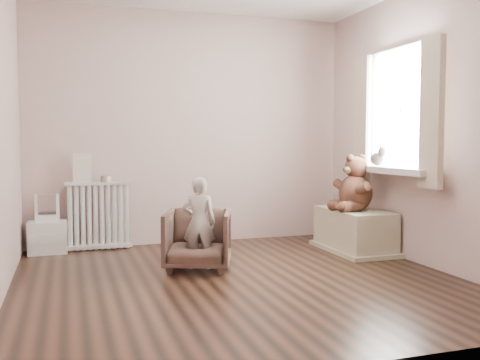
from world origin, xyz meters
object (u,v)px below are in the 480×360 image
object	(u,v)px
armchair	(198,239)
toy_bench	(354,232)
toy_vanity	(47,227)
plush_cat	(378,156)
radiator	(99,213)
child	(199,223)
teddy_bear	(356,188)

from	to	relation	value
armchair	toy_bench	distance (m)	1.78
toy_vanity	plush_cat	size ratio (longest dim) A/B	2.49
radiator	child	bearing A→B (deg)	-57.18
teddy_bear	child	bearing A→B (deg)	-178.80
child	toy_bench	world-z (taller)	child
toy_bench	teddy_bear	world-z (taller)	teddy_bear
radiator	teddy_bear	bearing A→B (deg)	-20.73
radiator	armchair	distance (m)	1.44
toy_vanity	child	xyz separation A→B (m)	(1.31, -1.21, 0.15)
toy_bench	teddy_bear	distance (m)	0.47
armchair	toy_bench	size ratio (longest dim) A/B	0.63
radiator	armchair	world-z (taller)	radiator
toy_vanity	armchair	distance (m)	1.75
plush_cat	toy_vanity	bearing A→B (deg)	147.93
toy_vanity	plush_cat	xyz separation A→B (m)	(3.21, -1.09, 0.72)
radiator	child	distance (m)	1.47
child	teddy_bear	distance (m)	1.77
child	toy_bench	size ratio (longest dim) A/B	0.88
armchair	child	distance (m)	0.17
toy_vanity	plush_cat	world-z (taller)	plush_cat
radiator	toy_bench	bearing A→B (deg)	-19.56
armchair	plush_cat	xyz separation A→B (m)	(1.90, 0.07, 0.73)
teddy_bear	plush_cat	distance (m)	0.40
armchair	teddy_bear	world-z (taller)	teddy_bear
plush_cat	toy_bench	bearing A→B (deg)	110.05
armchair	plush_cat	bearing A→B (deg)	21.55
radiator	toy_vanity	size ratio (longest dim) A/B	1.19
radiator	child	size ratio (longest dim) A/B	0.88
toy_bench	radiator	bearing A→B (deg)	160.44
radiator	toy_bench	size ratio (longest dim) A/B	0.77
toy_vanity	armchair	xyz separation A→B (m)	(1.31, -1.16, -0.01)
radiator	armchair	size ratio (longest dim) A/B	1.22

